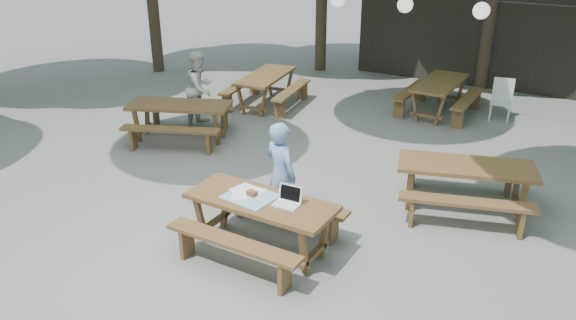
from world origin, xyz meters
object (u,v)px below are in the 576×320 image
(picnic_table_nw, at_px, (181,121))
(plastic_chair, at_px, (500,108))
(main_picnic_table, at_px, (261,224))
(second_person, at_px, (200,88))
(woman, at_px, (281,174))

(picnic_table_nw, height_order, plastic_chair, plastic_chair)
(main_picnic_table, height_order, picnic_table_nw, same)
(second_person, distance_m, plastic_chair, 6.57)
(plastic_chair, bearing_deg, main_picnic_table, -110.62)
(main_picnic_table, xyz_separation_m, plastic_chair, (1.66, 7.10, -0.13))
(picnic_table_nw, height_order, second_person, second_person)
(picnic_table_nw, height_order, woman, woman)
(picnic_table_nw, bearing_deg, second_person, 79.83)
(main_picnic_table, relative_size, second_person, 1.25)
(picnic_table_nw, bearing_deg, woman, -51.40)
(picnic_table_nw, distance_m, woman, 3.96)
(picnic_table_nw, bearing_deg, main_picnic_table, -58.90)
(main_picnic_table, xyz_separation_m, second_person, (-3.83, 3.53, 0.41))
(woman, bearing_deg, main_picnic_table, 120.22)
(second_person, height_order, plastic_chair, second_person)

